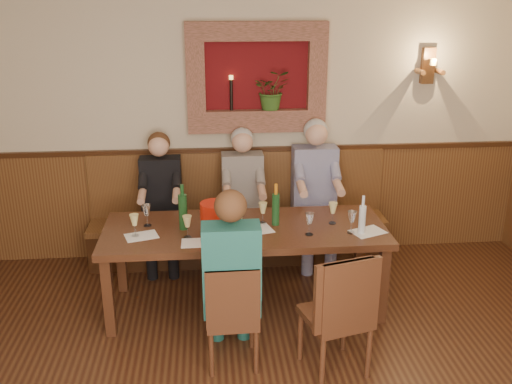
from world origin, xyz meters
The scene contains 29 objects.
room_shell centered at (0.00, 0.00, 1.89)m, with size 6.04×6.04×2.82m.
wall_niche centered at (0.24, 2.94, 1.81)m, with size 1.36×0.30×1.06m.
wall_sconce centered at (1.90, 2.93, 1.94)m, with size 0.25×0.20×0.35m.
dining_table centered at (0.00, 1.85, 0.68)m, with size 2.40×0.90×0.75m.
bench centered at (0.00, 2.79, 0.33)m, with size 3.00×0.45×1.11m.
chair_near_left centered at (-0.15, 1.02, 0.25)m, with size 0.39×0.39×0.86m.
chair_near_right centered at (0.59, 0.88, 0.28)m, with size 0.53×0.53×0.97m.
person_bench_left centered at (-0.76, 2.69, 0.56)m, with size 0.40×0.49×1.37m.
person_bench_mid centered at (0.04, 2.69, 0.58)m, with size 0.41×0.50×1.40m.
person_bench_right centered at (0.77, 2.69, 0.61)m, with size 0.44×0.54×1.47m.
person_chair_front centered at (-0.15, 1.07, 0.58)m, with size 0.41×0.50×1.40m.
spittoon_bucket centered at (-0.25, 1.72, 0.89)m, with size 0.25×0.25×0.28m, color red.
wine_bottle_green_a centered at (0.27, 1.89, 0.90)m, with size 0.08×0.08×0.37m.
wine_bottle_green_b centered at (-0.52, 1.87, 0.91)m, with size 0.08×0.08×0.40m.
water_bottle centered at (0.96, 1.65, 0.88)m, with size 0.06×0.06×0.33m.
tasting_sheet_a centered at (-0.86, 1.74, 0.75)m, with size 0.26×0.18×0.00m, color white.
tasting_sheet_b centered at (0.08, 1.79, 0.75)m, with size 0.30×0.21×0.00m, color white.
tasting_sheet_c centered at (1.02, 1.67, 0.75)m, with size 0.28×0.20×0.00m, color white.
tasting_sheet_d centered at (-0.40, 1.57, 0.75)m, with size 0.26×0.18×0.00m, color white.
wine_glass_0 centered at (0.76, 1.87, 0.85)m, with size 0.08×0.08×0.19m, color #DCD283, non-canonical shape.
wine_glass_1 centered at (-0.23, 1.94, 0.85)m, with size 0.08×0.08×0.19m, color white, non-canonical shape.
wine_glass_2 centered at (-0.83, 1.96, 0.85)m, with size 0.08×0.08×0.19m, color white, non-canonical shape.
wine_glass_3 centered at (-0.91, 1.75, 0.85)m, with size 0.08×0.08×0.19m, color #DCD283, non-canonical shape.
wine_glass_4 centered at (-0.06, 1.70, 0.85)m, with size 0.08×0.08×0.19m, color #DCD283, non-canonical shape.
wine_glass_5 centered at (-0.18, 1.52, 0.85)m, with size 0.08×0.08×0.19m, color #DCD283, non-canonical shape.
wine_glass_6 centered at (0.16, 1.93, 0.85)m, with size 0.08×0.08×0.19m, color #DCD283, non-canonical shape.
wine_glass_7 centered at (-0.48, 1.68, 0.85)m, with size 0.08×0.08×0.19m, color #DCD283, non-canonical shape.
wine_glass_8 centered at (0.52, 1.65, 0.85)m, with size 0.08×0.08×0.19m, color white, non-canonical shape.
wine_glass_9 centered at (0.87, 1.66, 0.85)m, with size 0.08×0.08×0.19m, color white, non-canonical shape.
Camera 1 is at (-0.30, -2.61, 2.66)m, focal length 40.00 mm.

